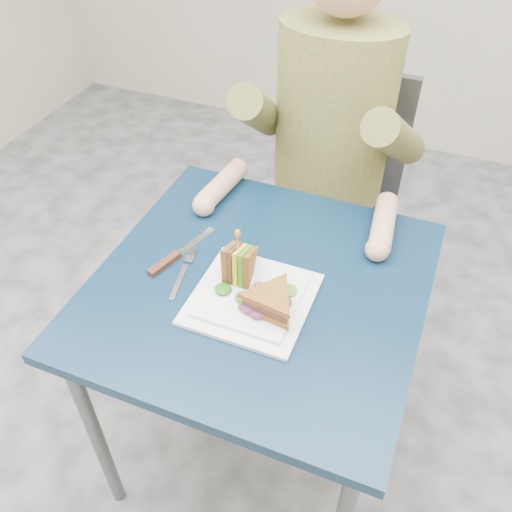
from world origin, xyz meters
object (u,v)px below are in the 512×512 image
at_px(knife, 170,259).
at_px(diner, 334,103).
at_px(sandwich_flat, 271,301).
at_px(plate, 252,298).
at_px(table, 259,305).
at_px(fork, 183,274).
at_px(sandwich_upright, 239,265).
at_px(chair, 332,190).

bearing_deg(knife, diner, 68.51).
xyz_separation_m(diner, sandwich_flat, (0.06, -0.64, -0.14)).
xyz_separation_m(diner, plate, (0.01, -0.62, -0.18)).
relative_size(table, diner, 1.01).
relative_size(sandwich_flat, fork, 0.89).
distance_m(diner, sandwich_upright, 0.59).
distance_m(plate, sandwich_flat, 0.07).
height_order(plate, fork, plate).
bearing_deg(table, chair, 90.00).
relative_size(table, fork, 4.19).
bearing_deg(sandwich_flat, fork, 170.14).
relative_size(plate, sandwich_flat, 1.64).
distance_m(table, knife, 0.24).
xyz_separation_m(chair, fork, (-0.18, -0.72, 0.19)).
bearing_deg(diner, chair, 90.00).
xyz_separation_m(sandwich_flat, sandwich_upright, (-0.11, 0.07, 0.01)).
height_order(plate, knife, plate).
distance_m(table, sandwich_flat, 0.16).
bearing_deg(sandwich_upright, knife, 179.48).
distance_m(table, plate, 0.11).
relative_size(diner, fork, 4.16).
distance_m(sandwich_upright, fork, 0.14).
height_order(diner, fork, diner).
height_order(diner, sandwich_flat, diner).
xyz_separation_m(plate, knife, (-0.23, 0.05, -0.00)).
bearing_deg(chair, sandwich_upright, -93.74).
bearing_deg(plate, sandwich_upright, 138.33).
relative_size(sandwich_flat, knife, 0.73).
bearing_deg(sandwich_upright, chair, 86.26).
relative_size(fork, knife, 0.82).
bearing_deg(plate, sandwich_flat, -24.44).
bearing_deg(sandwich_flat, plate, 155.56).
distance_m(fork, knife, 0.06).
height_order(chair, sandwich_upright, chair).
distance_m(sandwich_flat, knife, 0.30).
bearing_deg(chair, table, -90.00).
xyz_separation_m(diner, fork, (-0.18, -0.60, -0.18)).
bearing_deg(sandwich_flat, chair, 94.58).
height_order(chair, plate, chair).
bearing_deg(table, sandwich_upright, -162.27).
relative_size(plate, knife, 1.20).
height_order(fork, knife, knife).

